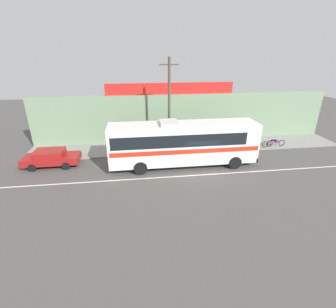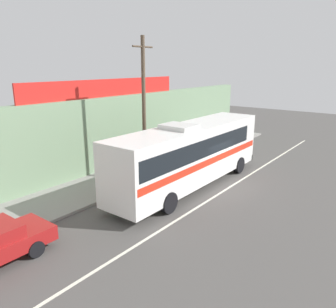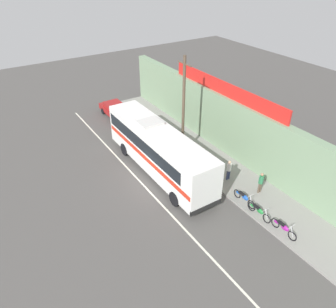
# 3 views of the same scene
# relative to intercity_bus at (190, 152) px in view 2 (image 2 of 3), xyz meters

# --- Properties ---
(ground_plane) EXTENTS (70.00, 70.00, 0.00)m
(ground_plane) POSITION_rel_intercity_bus_xyz_m (1.36, -1.10, -2.07)
(ground_plane) COLOR #4F4C49
(sidewalk_slab) EXTENTS (30.00, 3.60, 0.14)m
(sidewalk_slab) POSITION_rel_intercity_bus_xyz_m (1.36, 4.10, -2.00)
(sidewalk_slab) COLOR gray
(sidewalk_slab) RESTS_ON ground_plane
(storefront_facade) EXTENTS (30.00, 0.70, 4.80)m
(storefront_facade) POSITION_rel_intercity_bus_xyz_m (1.36, 6.25, 0.33)
(storefront_facade) COLOR gray
(storefront_facade) RESTS_ON ground_plane
(storefront_billboard) EXTENTS (12.63, 0.12, 1.10)m
(storefront_billboard) POSITION_rel_intercity_bus_xyz_m (-0.08, 6.25, 3.28)
(storefront_billboard) COLOR red
(storefront_billboard) RESTS_ON storefront_facade
(road_center_stripe) EXTENTS (30.00, 0.14, 0.01)m
(road_center_stripe) POSITION_rel_intercity_bus_xyz_m (1.36, -1.90, -2.06)
(road_center_stripe) COLOR silver
(road_center_stripe) RESTS_ON ground_plane
(intercity_bus) EXTENTS (11.73, 2.59, 3.78)m
(intercity_bus) POSITION_rel_intercity_bus_xyz_m (0.00, 0.00, 0.00)
(intercity_bus) COLOR white
(intercity_bus) RESTS_ON ground_plane
(utility_pole) EXTENTS (1.60, 0.22, 8.19)m
(utility_pole) POSITION_rel_intercity_bus_xyz_m (-0.69, 2.74, 2.30)
(utility_pole) COLOR brown
(utility_pole) RESTS_ON sidewalk_slab
(motorcycle_green) EXTENTS (1.95, 0.56, 0.94)m
(motorcycle_green) POSITION_rel_intercity_bus_xyz_m (6.47, 2.76, -1.50)
(motorcycle_green) COLOR black
(motorcycle_green) RESTS_ON sidewalk_slab
(motorcycle_blue) EXTENTS (1.94, 0.56, 0.94)m
(motorcycle_blue) POSITION_rel_intercity_bus_xyz_m (7.94, 2.62, -1.50)
(motorcycle_blue) COLOR black
(motorcycle_blue) RESTS_ON sidewalk_slab
(motorcycle_red) EXTENTS (1.89, 0.56, 0.94)m
(motorcycle_red) POSITION_rel_intercity_bus_xyz_m (9.78, 2.78, -1.50)
(motorcycle_red) COLOR black
(motorcycle_red) RESTS_ON sidewalk_slab
(pedestrian_by_curb) EXTENTS (0.30, 0.48, 1.62)m
(pedestrian_by_curb) POSITION_rel_intercity_bus_xyz_m (3.95, 3.64, -0.99)
(pedestrian_by_curb) COLOR navy
(pedestrian_by_curb) RESTS_ON sidewalk_slab
(pedestrian_far_left) EXTENTS (0.30, 0.48, 1.62)m
(pedestrian_far_left) POSITION_rel_intercity_bus_xyz_m (6.27, 4.47, -0.99)
(pedestrian_far_left) COLOR brown
(pedestrian_far_left) RESTS_ON sidewalk_slab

